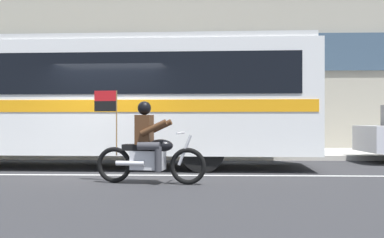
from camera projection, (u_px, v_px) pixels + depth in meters
The scene contains 6 objects.
ground_plane at pixel (108, 172), 11.06m from camera, with size 60.00×60.00×0.00m, color #2B2B2D.
sidewalk_curb at pixel (140, 153), 16.16m from camera, with size 28.00×3.80×0.15m, color #B7B2A8.
lane_center_stripe at pixel (102, 175), 10.46m from camera, with size 26.60×0.14×0.01m, color silver.
office_building_facade at pixel (148, 13), 18.45m from camera, with size 28.00×0.89×10.67m.
transit_bus at pixel (72, 94), 12.29m from camera, with size 12.36×3.01×3.22m.
motorcycle_with_rider at pixel (149, 149), 9.07m from camera, with size 2.18×0.69×1.78m.
Camera 1 is at (2.32, -10.99, 1.22)m, focal length 44.78 mm.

